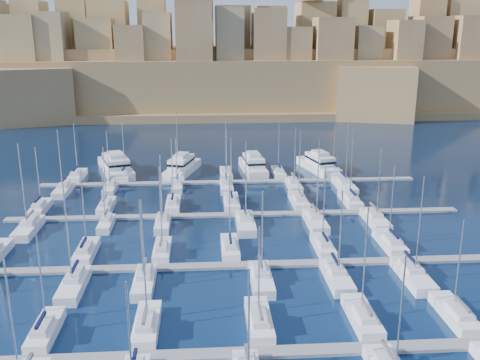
{
  "coord_description": "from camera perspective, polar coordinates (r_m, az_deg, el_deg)",
  "views": [
    {
      "loc": [
        -5.62,
        -83.6,
        33.68
      ],
      "look_at": [
        0.47,
        6.0,
        8.05
      ],
      "focal_mm": 40.0,
      "sensor_mm": 36.0,
      "label": 1
    }
  ],
  "objects": [
    {
      "name": "sailboat_42",
      "position": [
        118.75,
        -18.31,
        -1.0
      ],
      "size": [
        2.77,
        9.24,
        14.02
      ],
      "color": "white",
      "rests_on": "ground"
    },
    {
      "name": "sailboat_20",
      "position": [
        74.42,
        -10.17,
        -10.62
      ],
      "size": [
        2.72,
        9.05,
        12.83
      ],
      "color": "white",
      "rests_on": "ground"
    },
    {
      "name": "sailboat_19",
      "position": [
        75.77,
        -17.32,
        -10.6
      ],
      "size": [
        2.9,
        9.65,
        15.26
      ],
      "color": "white",
      "rests_on": "ground"
    },
    {
      "name": "sailboat_31",
      "position": [
        96.5,
        -14.08,
        -4.55
      ],
      "size": [
        2.22,
        7.39,
        11.3
      ],
      "color": "white",
      "rests_on": "ground"
    },
    {
      "name": "sailboat_29",
      "position": [
        108.42,
        11.69,
        -2.09
      ],
      "size": [
        2.84,
        9.46,
        15.1
      ],
      "color": "white",
      "rests_on": "ground"
    },
    {
      "name": "sailboat_3",
      "position": [
        64.53,
        2.04,
        -14.78
      ],
      "size": [
        2.81,
        9.36,
        12.59
      ],
      "color": "white",
      "rests_on": "ground"
    },
    {
      "name": "sailboat_35",
      "position": [
        98.5,
        14.23,
        -4.11
      ],
      "size": [
        2.96,
        9.86,
        14.35
      ],
      "color": "white",
      "rests_on": "ground"
    },
    {
      "name": "sailboat_24",
      "position": [
        108.74,
        -20.52,
        -2.76
      ],
      "size": [
        2.54,
        8.48,
        12.7
      ],
      "color": "white",
      "rests_on": "ground"
    },
    {
      "name": "sailboat_27",
      "position": [
        104.76,
        -0.93,
        -2.39
      ],
      "size": [
        2.9,
        9.68,
        13.81
      ],
      "color": "white",
      "rests_on": "ground"
    },
    {
      "name": "sailboat_46",
      "position": [
        116.72,
        5.74,
        -0.55
      ],
      "size": [
        2.64,
        8.79,
        13.79
      ],
      "color": "white",
      "rests_on": "ground"
    },
    {
      "name": "sailboat_33",
      "position": [
        93.81,
        0.58,
        -4.61
      ],
      "size": [
        3.09,
        10.31,
        15.79
      ],
      "color": "white",
      "rests_on": "ground"
    },
    {
      "name": "sailboat_44",
      "position": [
        115.94,
        -6.7,
        -0.7
      ],
      "size": [
        2.23,
        7.43,
        11.79
      ],
      "color": "white",
      "rests_on": "ground"
    },
    {
      "name": "sailboat_43",
      "position": [
        117.22,
        -13.64,
        -0.86
      ],
      "size": [
        2.42,
        8.08,
        13.39
      ],
      "color": "white",
      "rests_on": "ground"
    },
    {
      "name": "sailboat_37",
      "position": [
        126.61,
        -12.19,
        0.48
      ],
      "size": [
        2.6,
        8.66,
        13.5
      ],
      "color": "white",
      "rests_on": "ground"
    },
    {
      "name": "sailboat_32",
      "position": [
        94.76,
        -8.23,
        -4.59
      ],
      "size": [
        2.51,
        8.37,
        13.4
      ],
      "color": "white",
      "rests_on": "ground"
    },
    {
      "name": "sailboat_2",
      "position": [
        64.56,
        -9.91,
        -14.99
      ],
      "size": [
        2.76,
        9.21,
        16.0
      ],
      "color": "white",
      "rests_on": "ground"
    },
    {
      "name": "sailboat_23",
      "position": [
        78.71,
        17.95,
        -9.62
      ],
      "size": [
        3.07,
        10.24,
        15.38
      ],
      "color": "white",
      "rests_on": "ground"
    },
    {
      "name": "motor_yacht_a",
      "position": [
        132.21,
        -13.12,
        1.52
      ],
      "size": [
        11.61,
        20.34,
        5.25
      ],
      "color": "white",
      "rests_on": "ground"
    },
    {
      "name": "sailboat_38",
      "position": [
        126.35,
        -6.63,
        0.72
      ],
      "size": [
        3.21,
        10.69,
        16.05
      ],
      "color": "white",
      "rests_on": "ground"
    },
    {
      "name": "fortified_city",
      "position": [
        239.68,
        -2.63,
        11.38
      ],
      "size": [
        460.0,
        108.95,
        59.52
      ],
      "color": "brown",
      "rests_on": "ground"
    },
    {
      "name": "sailboat_5",
      "position": [
        70.69,
        21.98,
        -13.11
      ],
      "size": [
        2.77,
        9.25,
        12.74
      ],
      "color": "white",
      "rests_on": "ground"
    },
    {
      "name": "motor_yacht_c",
      "position": [
        129.21,
        1.41,
        1.61
      ],
      "size": [
        6.04,
        16.07,
        5.25
      ],
      "color": "white",
      "rests_on": "ground"
    },
    {
      "name": "sailboat_21",
      "position": [
        74.09,
        2.27,
        -10.48
      ],
      "size": [
        2.86,
        9.52,
        13.75
      ],
      "color": "white",
      "rests_on": "ground"
    },
    {
      "name": "sailboat_15",
      "position": [
        83.81,
        -1.07,
        -7.22
      ],
      "size": [
        2.69,
        8.96,
        12.75
      ],
      "color": "white",
      "rests_on": "ground"
    },
    {
      "name": "sailboat_45",
      "position": [
        115.18,
        -1.45,
        -0.69
      ],
      "size": [
        2.66,
        8.88,
        13.6
      ],
      "color": "white",
      "rests_on": "ground"
    },
    {
      "name": "sailboat_14",
      "position": [
        83.73,
        -8.3,
        -7.41
      ],
      "size": [
        2.51,
        8.36,
        14.17
      ],
      "color": "white",
      "rests_on": "ground"
    },
    {
      "name": "sailboat_41",
      "position": [
        129.04,
        9.95,
        0.9
      ],
      "size": [
        2.68,
        8.95,
        14.6
      ],
      "color": "white",
      "rests_on": "ground"
    },
    {
      "name": "sailboat_1",
      "position": [
        66.51,
        -20.06,
        -14.82
      ],
      "size": [
        2.57,
        8.57,
        13.92
      ],
      "color": "white",
      "rests_on": "ground"
    },
    {
      "name": "sailboat_17",
      "position": [
        88.94,
        15.71,
        -6.44
      ],
      "size": [
        2.87,
        9.58,
        13.4
      ],
      "color": "white",
      "rests_on": "ground"
    },
    {
      "name": "pontoon_far",
      "position": [
        120.48,
        -1.06,
        -0.21
      ],
      "size": [
        84.0,
        2.0,
        0.4
      ],
      "primitive_type": "cube",
      "color": "slate",
      "rests_on": "ground"
    },
    {
      "name": "sailboat_25",
      "position": [
        105.88,
        -14.06,
        -2.7
      ],
      "size": [
        2.59,
        8.62,
        12.49
      ],
      "color": "white",
      "rests_on": "ground"
    },
    {
      "name": "sailboat_39",
      "position": [
        125.49,
        -1.5,
        0.71
      ],
      "size": [
        2.7,
        9.01,
        13.95
      ],
      "color": "white",
      "rests_on": "ground"
    },
    {
      "name": "sailboat_4",
      "position": [
        66.8,
        12.92,
        -14.05
      ],
      "size": [
        2.81,
        9.37,
        14.58
      ],
      "color": "white",
      "rests_on": "ground"
    },
    {
      "name": "motor_yacht_b",
      "position": [
        128.77,
        -6.2,
        1.47
      ],
      "size": [
        8.96,
        16.31,
        5.25
      ],
      "color": "white",
      "rests_on": "ground"
    },
    {
      "name": "sailboat_30",
      "position": [
        98.48,
        -21.62,
        -4.77
      ],
      "size": [
        2.99,
        9.97,
        15.95
      ],
      "color": "white",
      "rests_on": "ground"
    },
    {
      "name": "pontoon_mid_far",
      "position": [
        99.57,
        -0.43,
        -3.72
      ],
      "size": [
        84.0,
        2.0,
        0.4
      ],
      "primitive_type": "cube",
      "color": "slate",
      "rests_on": "ground"
    },
    {
      "name": "sailboat_22",
      "position": [
        75.81,
        10.29,
        -10.1
      ],
      "size": [
        2.89,
        9.62,
        13.64
      ],
      "color": "white",
      "rests_on": "ground"
    },
    {
      "name": "sailboat_47",
      "position": [
        118.06,
        11.09,
        -0.56
      ],
      "size": [
        3.26,
        10.87,
        15.79
      ],
      "color": "white",
      "rests_on": "ground"
    },
    {
      "name": "pontoon_near",
      "position": [
        60.11,
        2.25,
        -17.93
      ],
      "size": [
        84.0,
        2.0,
        0.4
      ],
      "primitive_type": "cube",
      "color": "slate",
      "rests_on": "ground"
    },
    {
      "name": "sailboat_28",
      "position": [
        106.28,
        6.31,
        -2.21
      ],
      "size": [
        2.93,
        9.76,
        15.16
      ],
      "color": "white",
      "rests_on": "ground"
    },
    {
      "name": "sailboat_34",
      "position": [
        95.62,
        8.04,
        -4.37
      ],
      "size": [
        3.03,
        10.11,
        15.97
      ],
      "color": "white",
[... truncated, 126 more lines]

